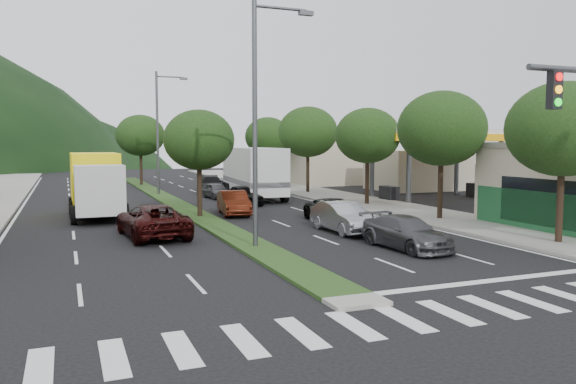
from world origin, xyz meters
name	(u,v)px	position (x,y,z in m)	size (l,w,h in m)	color
ground	(348,299)	(0.00, 0.00, 0.00)	(160.00, 160.00, 0.00)	black
sidewalk_right	(340,198)	(12.50, 25.00, 0.07)	(5.00, 90.00, 0.15)	gray
median	(169,200)	(0.00, 28.00, 0.06)	(1.60, 56.00, 0.12)	#203E16
crosswalk	(387,321)	(0.00, -2.00, 0.01)	(19.00, 2.20, 0.01)	silver
gas_canopy	(436,138)	(19.00, 22.00, 4.65)	(12.20, 8.20, 5.25)	silver
bldg_right_far	(319,158)	(19.50, 44.00, 2.60)	(10.00, 16.00, 5.20)	beige
tree_r_a	(563,129)	(12.00, 4.00, 4.82)	(4.60, 4.60, 6.63)	black
tree_r_b	(442,129)	(12.00, 12.00, 5.04)	(4.80, 4.80, 6.94)	black
tree_r_c	(368,136)	(12.00, 20.00, 4.75)	(4.40, 4.40, 6.48)	black
tree_r_d	(308,132)	(12.00, 30.00, 5.18)	(5.00, 5.00, 7.17)	black
tree_r_e	(268,137)	(12.00, 40.00, 4.89)	(4.60, 4.60, 6.71)	black
tree_med_near	(199,140)	(0.00, 18.00, 4.43)	(4.00, 4.00, 6.02)	black
tree_med_far	(140,135)	(0.00, 44.00, 5.01)	(4.80, 4.80, 6.94)	black
streetlight_near	(260,110)	(0.21, 8.00, 5.58)	(2.60, 0.25, 10.00)	#47494C
streetlight_mid	(160,127)	(0.21, 33.00, 5.58)	(2.60, 0.25, 10.00)	#47494C
sedan_silver	(343,217)	(5.21, 10.37, 0.73)	(1.54, 4.42, 1.46)	#94969A
suv_maroon	(152,221)	(-3.46, 12.36, 0.75)	(2.50, 5.42, 1.50)	black
car_queue_a	(244,195)	(4.38, 23.64, 0.68)	(1.61, 4.00, 1.36)	black
car_queue_b	(406,233)	(5.62, 5.69, 0.66)	(1.84, 4.54, 1.32)	#45454A
car_queue_c	(234,203)	(2.19, 18.64, 0.71)	(1.50, 4.30, 1.42)	#531C0D
car_queue_d	(334,210)	(6.37, 13.64, 0.63)	(2.10, 4.55, 1.26)	black
car_queue_e	(216,191)	(3.71, 28.64, 0.60)	(1.42, 3.53, 1.20)	#454549
car_queue_f	(211,184)	(4.55, 33.69, 0.72)	(2.02, 4.96, 1.44)	black
box_truck	(96,187)	(-5.44, 20.65, 1.74)	(2.99, 7.48, 3.67)	silver
motorhome	(253,171)	(6.44, 27.84, 2.07)	(3.92, 10.36, 3.89)	silver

